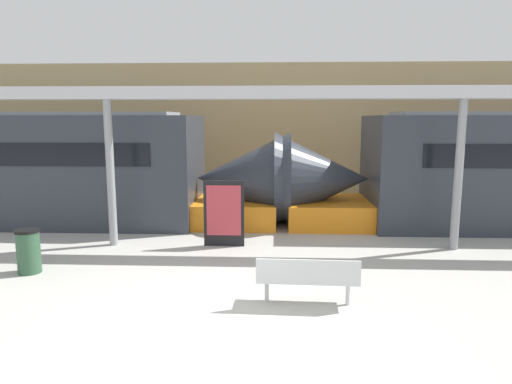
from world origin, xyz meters
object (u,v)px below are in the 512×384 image
object	(u,v)px
train_right	(28,171)
bench_near	(308,277)
trash_bin	(29,251)
support_column_far	(458,176)
support_column_near	(110,174)
poster_board	(224,213)

from	to	relation	value
train_right	bench_near	bearing A→B (deg)	-37.10
trash_bin	support_column_far	distance (m)	9.34
trash_bin	support_column_far	bearing A→B (deg)	12.91
support_column_far	bench_near	bearing A→B (deg)	-136.66
bench_near	support_column_near	distance (m)	5.74
trash_bin	poster_board	xyz separation A→B (m)	(3.63, 2.08, 0.36)
trash_bin	support_column_near	distance (m)	2.61
train_right	trash_bin	size ratio (longest dim) A/B	17.33
poster_board	support_column_near	size ratio (longest dim) A/B	0.46
trash_bin	support_column_far	world-z (taller)	support_column_far
poster_board	support_column_far	xyz separation A→B (m)	(5.39, -0.02, 0.93)
support_column_far	poster_board	bearing A→B (deg)	179.83
train_right	support_column_near	bearing A→B (deg)	-36.25
trash_bin	poster_board	bearing A→B (deg)	29.86
train_right	poster_board	size ratio (longest dim) A/B	9.64
poster_board	bench_near	bearing A→B (deg)	-63.05
train_right	support_column_near	size ratio (longest dim) A/B	4.42
train_right	bench_near	distance (m)	9.88
support_column_near	support_column_far	xyz separation A→B (m)	(8.07, 0.00, 0.00)
poster_board	train_right	bearing A→B (deg)	157.83
train_right	poster_board	distance (m)	6.61
support_column_near	support_column_far	world-z (taller)	same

